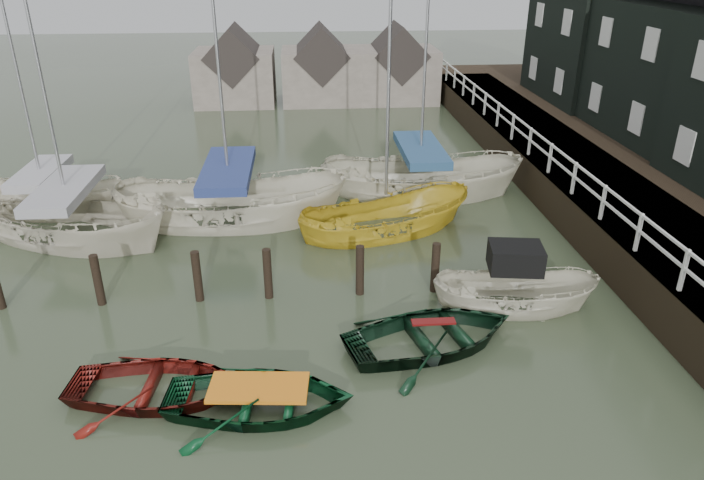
{
  "coord_description": "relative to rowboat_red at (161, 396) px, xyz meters",
  "views": [
    {
      "loc": [
        -0.15,
        -11.45,
        8.38
      ],
      "look_at": [
        1.02,
        3.39,
        1.4
      ],
      "focal_mm": 32.0,
      "sensor_mm": 36.0,
      "label": 1
    }
  ],
  "objects": [
    {
      "name": "pier",
      "position": [
        12.74,
        10.85,
        0.71
      ],
      "size": [
        3.04,
        32.0,
        2.7
      ],
      "color": "black",
      "rests_on": "ground"
    },
    {
      "name": "rowboat_green",
      "position": [
        2.07,
        -0.57,
        0.0
      ],
      "size": [
        3.98,
        3.0,
        0.78
      ],
      "primitive_type": "imported",
      "rotation": [
        0.0,
        0.0,
        1.48
      ],
      "color": "#083218",
      "rests_on": "ground"
    },
    {
      "name": "sailboat_c",
      "position": [
        5.66,
        7.85,
        0.02
      ],
      "size": [
        6.29,
        3.83,
        11.1
      ],
      "rotation": [
        0.0,
        0.0,
        1.86
      ],
      "color": "gold",
      "rests_on": "ground"
    },
    {
      "name": "far_sheds",
      "position": [
        4.1,
        26.85,
        1.86
      ],
      "size": [
        14.0,
        4.08,
        4.39
      ],
      "color": "#665B51",
      "rests_on": "ground"
    },
    {
      "name": "land_strip",
      "position": [
        18.27,
        10.85,
        0.0
      ],
      "size": [
        14.0,
        38.0,
        1.5
      ],
      "primitive_type": "cube",
      "color": "black",
      "rests_on": "ground"
    },
    {
      "name": "rowboat_dkgreen",
      "position": [
        5.92,
        1.32,
        0.0
      ],
      "size": [
        4.74,
        3.91,
        0.85
      ],
      "primitive_type": "imported",
      "rotation": [
        0.0,
        0.0,
        1.84
      ],
      "color": "black",
      "rests_on": "ground"
    },
    {
      "name": "sailboat_b",
      "position": [
        0.6,
        9.16,
        0.06
      ],
      "size": [
        7.92,
        3.34,
        11.83
      ],
      "rotation": [
        0.0,
        0.0,
        1.52
      ],
      "color": "beige",
      "rests_on": "ground"
    },
    {
      "name": "sailboat_d",
      "position": [
        7.36,
        11.16,
        0.06
      ],
      "size": [
        7.7,
        3.79,
        12.48
      ],
      "rotation": [
        0.0,
        0.0,
        1.43
      ],
      "color": "beige",
      "rests_on": "ground"
    },
    {
      "name": "sailboat_a",
      "position": [
        -4.26,
        8.08,
        0.06
      ],
      "size": [
        7.59,
        5.38,
        10.94
      ],
      "rotation": [
        0.0,
        0.0,
        1.14
      ],
      "color": "beige",
      "rests_on": "ground"
    },
    {
      "name": "rowboat_red",
      "position": [
        0.0,
        0.0,
        0.0
      ],
      "size": [
        3.92,
        2.97,
        0.77
      ],
      "primitive_type": "imported",
      "rotation": [
        0.0,
        0.0,
        1.48
      ],
      "color": "#59110C",
      "rests_on": "ground"
    },
    {
      "name": "ground",
      "position": [
        3.27,
        0.85,
        0.0
      ],
      "size": [
        120.0,
        120.0,
        0.0
      ],
      "primitive_type": "plane",
      "color": "#2A3421",
      "rests_on": "ground"
    },
    {
      "name": "sailboat_e",
      "position": [
        -5.89,
        10.45,
        0.06
      ],
      "size": [
        6.31,
        3.44,
        10.79
      ],
      "rotation": [
        0.0,
        0.0,
        1.36
      ],
      "color": "beige",
      "rests_on": "ground"
    },
    {
      "name": "motorboat",
      "position": [
        8.29,
        2.83,
        0.1
      ],
      "size": [
        4.29,
        2.13,
        2.45
      ],
      "rotation": [
        0.0,
        0.0,
        1.42
      ],
      "color": "beige",
      "rests_on": "ground"
    },
    {
      "name": "mooring_pilings",
      "position": [
        2.15,
        3.85,
        0.5
      ],
      "size": [
        13.72,
        0.22,
        1.8
      ],
      "color": "black",
      "rests_on": "ground"
    }
  ]
}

